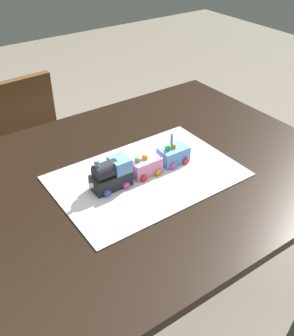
% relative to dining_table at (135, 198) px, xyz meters
% --- Properties ---
extents(ground_plane, '(8.00, 8.00, 0.00)m').
position_rel_dining_table_xyz_m(ground_plane, '(0.00, 0.00, -0.63)').
color(ground_plane, gray).
extents(dining_table, '(1.40, 1.00, 0.74)m').
position_rel_dining_table_xyz_m(dining_table, '(0.00, 0.00, 0.00)').
color(dining_table, black).
rests_on(dining_table, ground).
extents(chair, '(0.42, 0.42, 0.86)m').
position_rel_dining_table_xyz_m(chair, '(-0.18, 0.83, -0.16)').
color(chair, brown).
rests_on(chair, ground).
extents(cake_board, '(0.60, 0.40, 0.00)m').
position_rel_dining_table_xyz_m(cake_board, '(0.03, -0.04, 0.11)').
color(cake_board, silver).
rests_on(cake_board, dining_table).
extents(cake_locomotive, '(0.14, 0.08, 0.12)m').
position_rel_dining_table_xyz_m(cake_locomotive, '(-0.10, -0.02, 0.16)').
color(cake_locomotive, '#232328').
rests_on(cake_locomotive, cake_board).
extents(cake_car_caboose_bubblegum, '(0.10, 0.08, 0.07)m').
position_rel_dining_table_xyz_m(cake_car_caboose_bubblegum, '(0.03, -0.02, 0.14)').
color(cake_car_caboose_bubblegum, pink).
rests_on(cake_car_caboose_bubblegum, cake_board).
extents(cake_car_gondola_sky_blue, '(0.10, 0.08, 0.07)m').
position_rel_dining_table_xyz_m(cake_car_gondola_sky_blue, '(0.15, -0.02, 0.14)').
color(cake_car_gondola_sky_blue, '#669EEA').
rests_on(cake_car_gondola_sky_blue, cake_board).
extents(birthday_candle, '(0.01, 0.01, 0.05)m').
position_rel_dining_table_xyz_m(birthday_candle, '(0.14, -0.02, 0.21)').
color(birthday_candle, '#4CA5E5').
rests_on(birthday_candle, cake_car_gondola_sky_blue).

